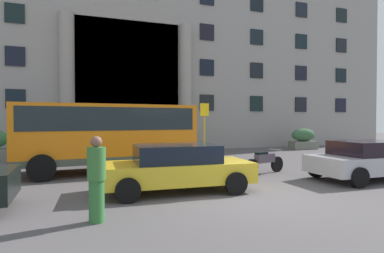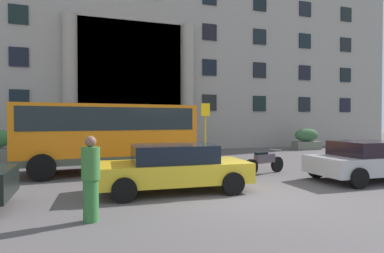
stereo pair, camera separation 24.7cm
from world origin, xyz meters
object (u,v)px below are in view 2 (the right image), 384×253
object	(u,v)px
orange_minibus	(108,132)
hedge_planter_east	(307,139)
hedge_planter_far_west	(138,145)
parked_coupe_end	(174,167)
motorcycle_far_end	(264,162)
bus_stop_sign	(205,126)
parked_compact_extra	(368,160)
pedestrian_child_trailing	(91,178)

from	to	relation	value
orange_minibus	hedge_planter_east	bearing A→B (deg)	17.12
orange_minibus	hedge_planter_far_west	xyz separation A→B (m)	(1.89, 5.07, -0.94)
parked_coupe_end	motorcycle_far_end	xyz separation A→B (m)	(3.92, 1.71, -0.23)
bus_stop_sign	hedge_planter_east	size ratio (longest dim) A/B	1.47
bus_stop_sign	parked_coupe_end	distance (m)	6.41
hedge_planter_far_west	motorcycle_far_end	bearing A→B (deg)	-64.42
hedge_planter_far_west	motorcycle_far_end	world-z (taller)	hedge_planter_far_west
parked_compact_extra	orange_minibus	bearing A→B (deg)	150.77
bus_stop_sign	parked_coupe_end	xyz separation A→B (m)	(-3.03, -5.55, -1.05)
hedge_planter_east	hedge_planter_far_west	xyz separation A→B (m)	(-11.50, -0.15, -0.07)
hedge_planter_east	pedestrian_child_trailing	xyz separation A→B (m)	(-14.07, -11.45, 0.17)
pedestrian_child_trailing	hedge_planter_far_west	bearing A→B (deg)	-157.89
hedge_planter_far_west	parked_compact_extra	xyz separation A→B (m)	(6.26, -9.69, 0.06)
parked_coupe_end	motorcycle_far_end	bearing A→B (deg)	25.81
parked_compact_extra	pedestrian_child_trailing	distance (m)	8.98
pedestrian_child_trailing	motorcycle_far_end	bearing A→B (deg)	156.48
bus_stop_sign	hedge_planter_east	distance (m)	9.65
motorcycle_far_end	hedge_planter_far_west	bearing A→B (deg)	99.80
orange_minibus	bus_stop_sign	distance (m)	4.80
bus_stop_sign	pedestrian_child_trailing	xyz separation A→B (m)	(-5.27, -7.63, -0.88)
bus_stop_sign	parked_compact_extra	bearing A→B (deg)	-59.40
bus_stop_sign	motorcycle_far_end	bearing A→B (deg)	-76.87
bus_stop_sign	hedge_planter_east	xyz separation A→B (m)	(8.80, 3.82, -1.04)
parked_coupe_end	parked_compact_extra	bearing A→B (deg)	-1.75
bus_stop_sign	parked_compact_extra	world-z (taller)	bus_stop_sign
hedge_planter_east	parked_coupe_end	distance (m)	15.09
orange_minibus	pedestrian_child_trailing	bearing A→B (deg)	-100.39
hedge_planter_far_west	pedestrian_child_trailing	world-z (taller)	pedestrian_child_trailing
pedestrian_child_trailing	orange_minibus	bearing A→B (deg)	-151.30
hedge_planter_far_west	parked_coupe_end	size ratio (longest dim) A/B	0.46
parked_coupe_end	pedestrian_child_trailing	distance (m)	3.07
bus_stop_sign	pedestrian_child_trailing	world-z (taller)	bus_stop_sign
hedge_planter_east	hedge_planter_far_west	world-z (taller)	hedge_planter_east
hedge_planter_east	parked_coupe_end	bearing A→B (deg)	-141.62
hedge_planter_east	parked_coupe_end	world-z (taller)	hedge_planter_east
hedge_planter_far_west	orange_minibus	bearing A→B (deg)	-110.48
bus_stop_sign	hedge_planter_far_west	bearing A→B (deg)	126.35
hedge_planter_east	motorcycle_far_end	size ratio (longest dim) A/B	0.99
bus_stop_sign	parked_compact_extra	xyz separation A→B (m)	(3.56, -6.02, -1.05)
orange_minibus	hedge_planter_east	xyz separation A→B (m)	(13.39, 5.21, -0.87)
orange_minibus	hedge_planter_east	world-z (taller)	orange_minibus
bus_stop_sign	hedge_planter_far_west	distance (m)	4.69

